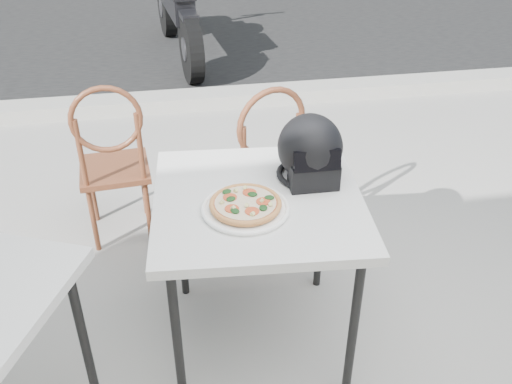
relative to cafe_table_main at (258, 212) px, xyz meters
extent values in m
plane|color=#9C9A94|center=(0.60, -0.27, -0.73)|extent=(80.00, 80.00, 0.00)
cube|color=#A4A299|center=(0.60, 2.73, -0.67)|extent=(30.00, 0.25, 0.12)
cube|color=silver|center=(0.00, 0.00, 0.05)|extent=(0.91, 0.91, 0.04)
cylinder|color=black|center=(-0.37, -0.32, -0.35)|extent=(0.04, 0.04, 0.76)
cylinder|color=black|center=(0.32, -0.37, -0.35)|extent=(0.04, 0.04, 0.76)
cylinder|color=black|center=(-0.32, 0.37, -0.35)|extent=(0.04, 0.04, 0.76)
cylinder|color=black|center=(0.37, 0.32, -0.35)|extent=(0.04, 0.04, 0.76)
cylinder|color=white|center=(-0.07, -0.09, 0.08)|extent=(0.40, 0.40, 0.01)
torus|color=white|center=(-0.07, -0.09, 0.09)|extent=(0.41, 0.41, 0.02)
cylinder|color=#CC884A|center=(-0.07, -0.09, 0.10)|extent=(0.35, 0.35, 0.01)
torus|color=#CC884A|center=(-0.07, -0.09, 0.11)|extent=(0.36, 0.36, 0.02)
cylinder|color=#BA3614|center=(-0.07, -0.09, 0.11)|extent=(0.31, 0.31, 0.00)
cylinder|color=beige|center=(-0.07, -0.09, 0.11)|extent=(0.30, 0.30, 0.00)
cylinder|color=#C64522|center=(0.00, -0.09, 0.11)|extent=(0.07, 0.07, 0.00)
cylinder|color=#C64522|center=(-0.04, -0.02, 0.11)|extent=(0.07, 0.07, 0.00)
cylinder|color=#C64522|center=(-0.12, -0.04, 0.11)|extent=(0.07, 0.07, 0.00)
cylinder|color=#C64522|center=(-0.12, -0.12, 0.11)|extent=(0.07, 0.07, 0.00)
cylinder|color=#C64522|center=(-0.05, -0.15, 0.11)|extent=(0.07, 0.07, 0.00)
ellipsoid|color=#153A15|center=(-0.03, -0.04, 0.12)|extent=(0.05, 0.04, 0.01)
ellipsoid|color=#153A15|center=(-0.12, -0.06, 0.12)|extent=(0.05, 0.05, 0.01)
ellipsoid|color=#153A15|center=(-0.01, -0.14, 0.12)|extent=(0.04, 0.05, 0.01)
ellipsoid|color=#153A15|center=(-0.11, -0.14, 0.12)|extent=(0.05, 0.05, 0.01)
ellipsoid|color=#153A15|center=(0.03, -0.07, 0.12)|extent=(0.04, 0.04, 0.01)
ellipsoid|color=#153A15|center=(-0.13, 0.00, 0.12)|extent=(0.05, 0.05, 0.01)
cylinder|color=#DBDB86|center=(-0.06, -0.12, 0.12)|extent=(0.02, 0.02, 0.02)
cylinder|color=#DBDB86|center=(-0.09, -0.01, 0.12)|extent=(0.03, 0.03, 0.02)
cylinder|color=#DBDB86|center=(0.00, -0.10, 0.12)|extent=(0.02, 0.02, 0.02)
cylinder|color=#DBDB86|center=(-0.05, 0.01, 0.12)|extent=(0.02, 0.02, 0.02)
cylinder|color=#DBDB86|center=(-0.05, -0.18, 0.12)|extent=(0.03, 0.03, 0.02)
cylinder|color=#DBDB86|center=(-0.16, -0.08, 0.12)|extent=(0.02, 0.02, 0.02)
cylinder|color=#DBDB86|center=(0.03, -0.12, 0.12)|extent=(0.02, 0.02, 0.02)
cylinder|color=#DBDB86|center=(-0.12, -0.13, 0.12)|extent=(0.03, 0.03, 0.02)
ellipsoid|color=black|center=(0.24, 0.13, 0.21)|extent=(0.28, 0.29, 0.28)
cube|color=black|center=(0.24, 0.04, 0.13)|extent=(0.20, 0.10, 0.11)
torus|color=black|center=(0.24, 0.13, 0.09)|extent=(0.28, 0.28, 0.02)
cube|color=black|center=(0.24, 0.00, 0.22)|extent=(0.19, 0.04, 0.09)
cube|color=brown|center=(0.11, 0.74, -0.29)|extent=(0.50, 0.50, 0.03)
cylinder|color=brown|center=(0.21, 0.94, -0.51)|extent=(0.04, 0.04, 0.43)
cylinder|color=brown|center=(-0.09, 0.84, -0.51)|extent=(0.04, 0.04, 0.43)
cylinder|color=brown|center=(0.31, 0.65, -0.51)|extent=(0.04, 0.04, 0.43)
cylinder|color=brown|center=(0.02, 0.54, -0.51)|extent=(0.04, 0.04, 0.43)
cylinder|color=brown|center=(0.32, 0.64, -0.08)|extent=(0.04, 0.04, 0.41)
cylinder|color=brown|center=(0.02, 0.53, -0.08)|extent=(0.04, 0.04, 0.41)
torus|color=brown|center=(0.17, 0.59, 0.11)|extent=(0.37, 0.15, 0.39)
cylinder|color=black|center=(-0.73, -0.24, -0.35)|extent=(0.05, 0.05, 0.75)
cube|color=brown|center=(-0.65, 0.98, -0.30)|extent=(0.41, 0.41, 0.03)
cylinder|color=brown|center=(-0.52, 1.15, -0.52)|extent=(0.03, 0.03, 0.42)
cylinder|color=brown|center=(-0.82, 1.12, -0.52)|extent=(0.03, 0.03, 0.42)
cylinder|color=brown|center=(-0.49, 0.84, -0.52)|extent=(0.03, 0.03, 0.42)
cylinder|color=brown|center=(-0.79, 0.82, -0.52)|extent=(0.03, 0.03, 0.42)
cylinder|color=brown|center=(-0.49, 0.84, -0.10)|extent=(0.03, 0.03, 0.40)
cylinder|color=brown|center=(-0.79, 0.81, -0.10)|extent=(0.03, 0.03, 0.40)
torus|color=brown|center=(-0.64, 0.82, 0.08)|extent=(0.38, 0.06, 0.37)
cylinder|color=black|center=(-0.22, 4.80, -0.41)|extent=(0.20, 0.66, 0.65)
cylinder|color=gray|center=(-0.22, 4.80, -0.41)|extent=(0.17, 0.23, 0.22)
cylinder|color=black|center=(-0.06, 3.30, -0.41)|extent=(0.20, 0.66, 0.65)
cylinder|color=gray|center=(-0.06, 3.30, -0.41)|extent=(0.17, 0.23, 0.22)
cube|color=black|center=(-0.06, 3.33, -0.11)|extent=(0.18, 0.25, 0.05)
camera|label=1|loc=(-0.33, -1.90, 1.34)|focal=40.00mm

